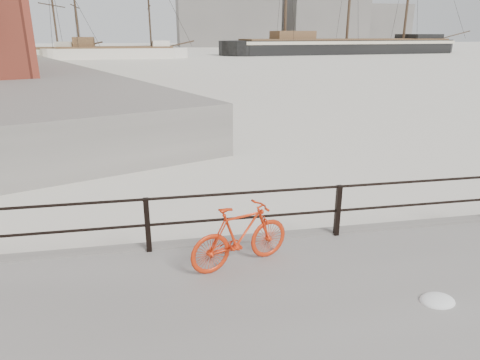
{
  "coord_description": "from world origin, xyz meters",
  "views": [
    {
      "loc": [
        -3.17,
        -7.08,
        3.99
      ],
      "look_at": [
        -1.56,
        1.5,
        1.0
      ],
      "focal_mm": 32.0,
      "sensor_mm": 36.0,
      "label": 1
    }
  ],
  "objects_px": {
    "schooner_mid": "(117,59)",
    "schooner_left": "(24,59)",
    "bicycle": "(241,235)",
    "barque_black": "(345,54)"
  },
  "relations": [
    {
      "from": "barque_black",
      "to": "schooner_left",
      "type": "bearing_deg",
      "value": -179.66
    },
    {
      "from": "barque_black",
      "to": "schooner_mid",
      "type": "xyz_separation_m",
      "value": [
        -45.61,
        -9.7,
        0.0
      ]
    },
    {
      "from": "bicycle",
      "to": "schooner_left",
      "type": "distance_m",
      "value": 77.53
    },
    {
      "from": "schooner_left",
      "to": "bicycle",
      "type": "bearing_deg",
      "value": -64.7
    },
    {
      "from": "bicycle",
      "to": "schooner_left",
      "type": "relative_size",
      "value": 0.07
    },
    {
      "from": "bicycle",
      "to": "schooner_left",
      "type": "xyz_separation_m",
      "value": [
        -23.18,
        73.98,
        -0.89
      ]
    },
    {
      "from": "bicycle",
      "to": "barque_black",
      "type": "relative_size",
      "value": 0.03
    },
    {
      "from": "schooner_mid",
      "to": "barque_black",
      "type": "bearing_deg",
      "value": 9.16
    },
    {
      "from": "schooner_mid",
      "to": "schooner_left",
      "type": "bearing_deg",
      "value": 169.14
    },
    {
      "from": "barque_black",
      "to": "schooner_left",
      "type": "relative_size",
      "value": 2.37
    }
  ]
}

